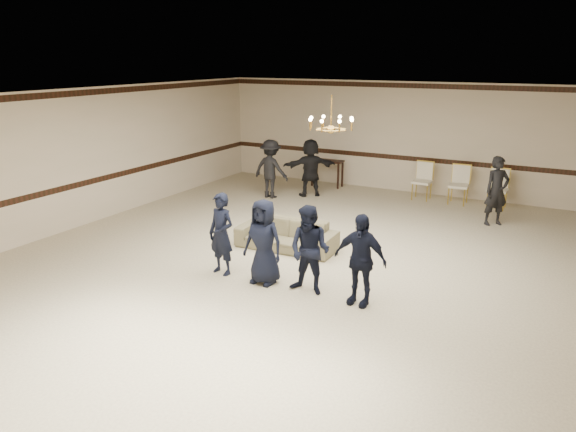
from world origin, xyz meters
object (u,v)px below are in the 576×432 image
adult_right (497,191)px  banquet_chair_right (498,189)px  boy_b (264,242)px  banquet_chair_left (422,181)px  adult_mid (310,168)px  console_table (327,173)px  settee (286,235)px  boy_c (310,250)px  chandelier (331,112)px  boy_a (221,234)px  banquet_chair_mid (459,185)px  boy_d (360,259)px

adult_right → banquet_chair_right: size_ratio=1.59×
boy_b → banquet_chair_left: (0.95, 7.09, -0.25)m
adult_right → banquet_chair_right: 1.55m
adult_mid → console_table: 1.37m
settee → boy_c: bearing=-53.2°
chandelier → boy_a: (-1.34, -1.82, -2.11)m
adult_right → banquet_chair_mid: adult_right is taller
boy_c → banquet_chair_left: (0.05, 7.09, -0.25)m
boy_d → adult_right: adult_right is taller
boy_b → boy_c: 0.90m
banquet_chair_mid → boy_b: bearing=-110.5°
chandelier → banquet_chair_mid: chandelier is taller
boy_c → adult_right: adult_right is taller
settee → adult_right: size_ratio=1.27×
boy_d → console_table: (-3.85, 7.29, -0.35)m
adult_right → banquet_chair_left: (-2.15, 1.51, -0.31)m
banquet_chair_mid → banquet_chair_right: 1.00m
boy_b → boy_d: bearing=1.9°
boy_a → boy_c: bearing=9.4°
boy_a → boy_d: (2.70, 0.00, 0.00)m
boy_b → adult_right: size_ratio=0.93×
adult_mid → console_table: size_ratio=1.68×
boy_a → adult_mid: bearing=109.9°
boy_b → adult_right: 6.38m
adult_mid → boy_b: bearing=68.8°
banquet_chair_left → console_table: size_ratio=1.06×
boy_c → boy_a: bearing=-179.0°
adult_mid → banquet_chair_mid: 4.11m
boy_c → adult_mid: bearing=116.9°
settee → adult_mid: adult_mid is taller
boy_b → console_table: size_ratio=1.56×
banquet_chair_mid → console_table: bearing=172.0°
adult_right → banquet_chair_mid: size_ratio=1.59×
chandelier → boy_c: chandelier is taller
chandelier → adult_mid: chandelier is taller
settee → console_table: (-1.57, 5.56, 0.11)m
chandelier → banquet_chair_mid: 5.96m
settee → adult_right: bearing=45.3°
settee → adult_mid: 4.54m
chandelier → boy_d: 3.10m
boy_c → settee: bearing=129.7°
boy_d → settee: bearing=146.8°
boy_b → console_table: bearing=107.6°
boy_a → boy_b: bearing=9.4°
chandelier → boy_b: bearing=-103.7°
boy_c → banquet_chair_mid: boy_c is taller
boy_d → adult_right: size_ratio=0.93×
boy_b → banquet_chair_right: boy_b is taller
adult_mid → boy_c: bearing=76.2°
banquet_chair_right → banquet_chair_mid: bearing=-177.3°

